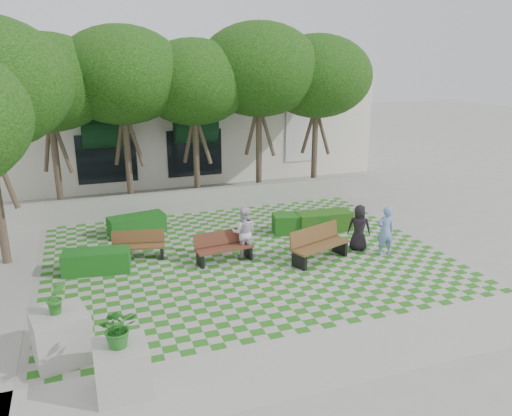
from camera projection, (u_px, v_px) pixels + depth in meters
name	position (u px, v px, depth m)	size (l,w,h in m)	color
ground	(257.00, 269.00, 14.70)	(90.00, 90.00, 0.00)	gray
lawn	(246.00, 257.00, 15.60)	(12.00, 12.00, 0.00)	#2B721E
sidewalk_south	(332.00, 356.00, 10.47)	(16.00, 2.00, 0.01)	#9E9B93
retaining_wall	(206.00, 199.00, 20.15)	(15.00, 0.36, 0.90)	#9E9B93
bench_east	(319.00, 245.00, 15.20)	(2.09, 1.28, 1.04)	brown
bench_mid	(224.00, 247.00, 15.15)	(1.81, 0.75, 0.92)	#52291C
bench_west	(138.00, 245.00, 15.41)	(1.69, 0.85, 0.85)	brown
hedge_east	(324.00, 221.00, 17.84)	(1.97, 0.79, 0.69)	#1F4813
hedge_midright	(300.00, 223.00, 17.67)	(1.93, 0.77, 0.67)	#184F15
hedge_midleft	(137.00, 225.00, 17.50)	(1.93, 0.77, 0.68)	#144E16
hedge_west	(97.00, 261.00, 14.43)	(1.88, 0.75, 0.66)	#154F17
planter_front	(121.00, 358.00, 9.19)	(0.98, 0.98, 1.72)	#9E9B93
planter_back	(61.00, 334.00, 10.20)	(1.27, 1.27, 1.76)	#9E9B93
person_blue	(385.00, 231.00, 15.55)	(0.57, 0.38, 1.57)	#718ECE
person_dark	(359.00, 228.00, 15.95)	(0.73, 0.48, 1.50)	black
person_white	(244.00, 232.00, 15.39)	(0.79, 0.61, 1.62)	silver
tree_row	(153.00, 80.00, 17.94)	(17.70, 13.40, 7.41)	#47382B
building	(186.00, 123.00, 26.93)	(18.00, 8.92, 5.15)	silver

